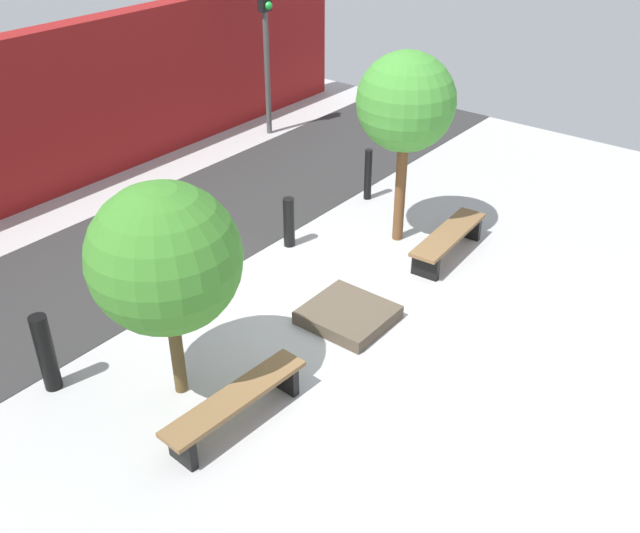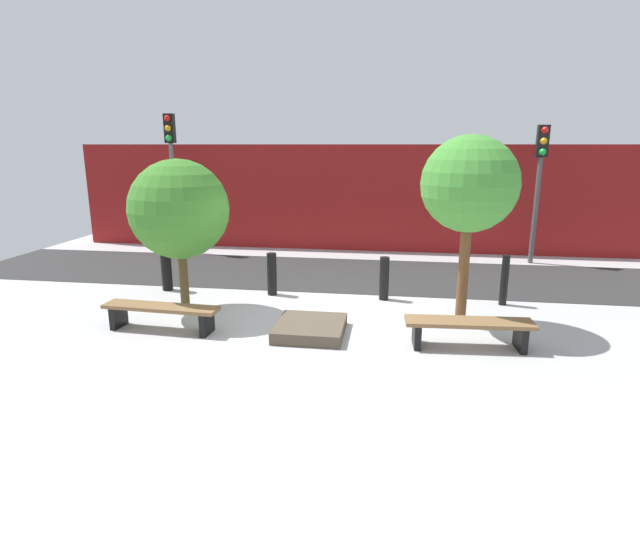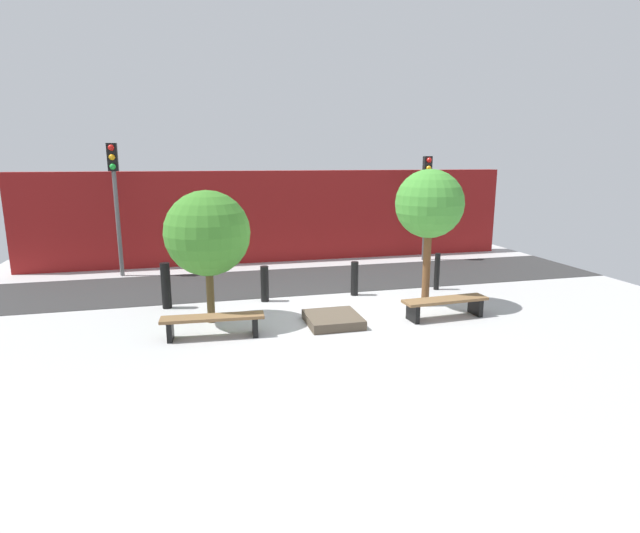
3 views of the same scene
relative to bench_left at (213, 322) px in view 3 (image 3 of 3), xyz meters
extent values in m
plane|color=#AEAEAE|center=(2.47, 0.52, -0.32)|extent=(18.00, 18.00, 0.00)
cube|color=#2E2E2E|center=(2.47, 4.12, -0.31)|extent=(18.00, 3.21, 0.01)
cube|color=maroon|center=(2.47, 7.17, 1.19)|extent=(16.20, 0.50, 3.02)
cube|color=black|center=(-0.80, 0.05, -0.13)|extent=(0.12, 0.40, 0.37)
cube|color=black|center=(0.80, -0.05, -0.13)|extent=(0.12, 0.40, 0.37)
cube|color=brown|center=(0.00, 0.00, 0.08)|extent=(1.99, 0.51, 0.06)
cube|color=black|center=(4.16, -0.05, -0.13)|extent=(0.13, 0.45, 0.38)
cube|color=black|center=(5.71, 0.05, -0.13)|extent=(0.13, 0.45, 0.38)
cube|color=brown|center=(4.94, 0.00, 0.09)|extent=(1.93, 0.56, 0.06)
cube|color=#4F4336|center=(2.47, 0.20, -0.22)|extent=(1.10, 1.16, 0.19)
cylinder|color=brown|center=(0.00, 0.96, 0.39)|extent=(0.16, 0.16, 1.42)
sphere|color=#3C7F2A|center=(0.00, 0.96, 1.58)|extent=(1.76, 1.76, 1.76)
cylinder|color=brown|center=(4.94, 0.96, 0.67)|extent=(0.18, 0.18, 1.97)
sphere|color=#469636|center=(4.94, 0.96, 2.08)|extent=(1.56, 1.56, 1.56)
cylinder|color=black|center=(-0.96, 2.26, 0.22)|extent=(0.22, 0.22, 1.07)
cylinder|color=black|center=(1.33, 2.26, 0.12)|extent=(0.20, 0.20, 0.87)
cylinder|color=black|center=(3.61, 2.26, 0.11)|extent=(0.19, 0.19, 0.87)
cylinder|color=black|center=(5.89, 2.26, 0.17)|extent=(0.14, 0.14, 0.98)
cylinder|color=#606060|center=(-2.40, 6.02, 1.60)|extent=(0.12, 0.12, 3.83)
cube|color=black|center=(-2.40, 6.02, 3.12)|extent=(0.28, 0.16, 0.78)
sphere|color=red|center=(-2.40, 5.92, 3.38)|extent=(0.17, 0.17, 0.17)
sphere|color=orange|center=(-2.40, 5.92, 3.12)|extent=(0.17, 0.17, 0.17)
sphere|color=green|center=(-2.40, 5.92, 2.86)|extent=(0.17, 0.17, 0.17)
cylinder|color=#4C4C4C|center=(7.33, 6.02, 1.42)|extent=(0.12, 0.12, 3.49)
cube|color=black|center=(7.33, 6.02, 2.78)|extent=(0.28, 0.16, 0.78)
sphere|color=red|center=(7.33, 5.92, 3.04)|extent=(0.17, 0.17, 0.17)
sphere|color=orange|center=(7.33, 5.92, 2.78)|extent=(0.17, 0.17, 0.17)
sphere|color=green|center=(7.33, 5.92, 2.52)|extent=(0.17, 0.17, 0.17)
camera|label=1|loc=(-4.27, -4.59, 5.63)|focal=40.00mm
camera|label=2|loc=(3.75, -7.36, 2.70)|focal=28.00mm
camera|label=3|loc=(-0.25, -9.40, 3.06)|focal=28.00mm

